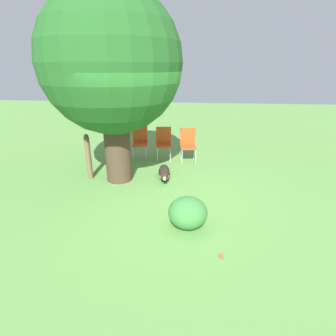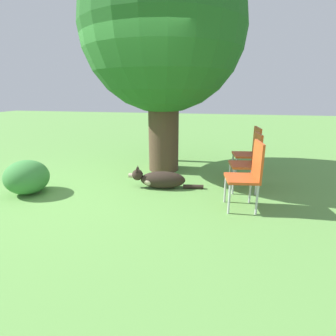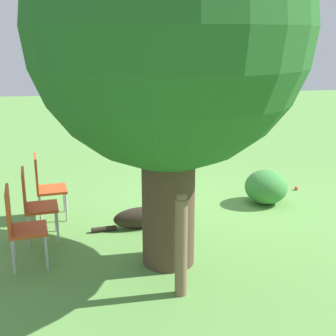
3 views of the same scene
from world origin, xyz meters
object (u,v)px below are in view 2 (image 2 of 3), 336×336
object	(u,v)px
oak_tree	(163,31)
red_chair_2	(250,150)
dog	(159,180)
fence_post	(170,137)
red_chair_0	(249,172)
red_chair_1	(250,159)

from	to	relation	value
oak_tree	red_chair_2	distance (m)	2.69
dog	red_chair_2	size ratio (longest dim) A/B	1.33
red_chair_2	fence_post	bearing A→B (deg)	-35.75
red_chair_0	fence_post	bearing A→B (deg)	-64.20
oak_tree	fence_post	xyz separation A→B (m)	(-0.01, 0.74, -2.06)
fence_post	red_chair_2	world-z (taller)	fence_post
fence_post	oak_tree	bearing A→B (deg)	-89.14
oak_tree	red_chair_2	world-z (taller)	oak_tree
oak_tree	red_chair_0	distance (m)	3.05
dog	fence_post	bearing A→B (deg)	-92.23
fence_post	red_chair_0	world-z (taller)	fence_post
red_chair_1	fence_post	bearing A→B (deg)	-52.69
red_chair_0	red_chair_1	distance (m)	0.72
oak_tree	red_chair_2	xyz separation A→B (m)	(1.69, -0.17, -2.09)
fence_post	red_chair_1	distance (m)	2.30
red_chair_2	dog	bearing A→B (deg)	23.19
red_chair_0	red_chair_2	size ratio (longest dim) A/B	1.00
red_chair_2	red_chair_1	bearing A→B (deg)	76.46
oak_tree	red_chair_0	bearing A→B (deg)	-46.43
dog	fence_post	distance (m)	1.87
dog	red_chair_1	bearing A→B (deg)	179.61
red_chair_0	red_chair_1	xyz separation A→B (m)	(0.08, 0.72, 0.00)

